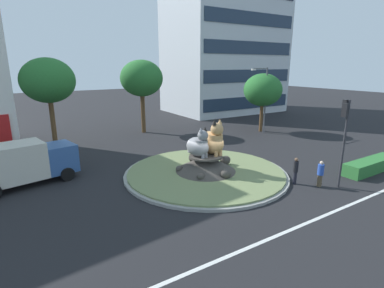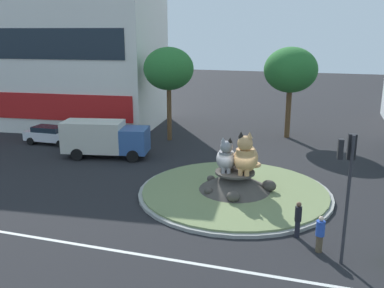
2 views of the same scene
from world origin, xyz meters
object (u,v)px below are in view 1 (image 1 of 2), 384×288
second_tree_near_tower (142,79)px  streetlight_arm (264,96)px  broadleaf_tree_behind_island (48,81)px  traffic_light_mast (344,125)px  pedestrian_blue_shirt (320,173)px  pedestrian_black_shirt (296,170)px  delivery_box_truck (20,163)px  cat_statue_grey (199,146)px  third_tree_left (263,90)px  cat_statue_calico (212,141)px  office_tower (225,10)px

second_tree_near_tower → streetlight_arm: (11.23, -7.61, -1.83)m
broadleaf_tree_behind_island → streetlight_arm: 21.56m
traffic_light_mast → pedestrian_blue_shirt: (-0.83, 0.65, -3.15)m
pedestrian_black_shirt → delivery_box_truck: size_ratio=0.26×
cat_statue_grey → delivery_box_truck: cat_statue_grey is taller
delivery_box_truck → traffic_light_mast: bearing=-44.1°
broadleaf_tree_behind_island → third_tree_left: size_ratio=1.23×
broadleaf_tree_behind_island → second_tree_near_tower: broadleaf_tree_behind_island is taller
cat_statue_calico → office_tower: office_tower is taller
third_tree_left → delivery_box_truck: size_ratio=0.98×
broadleaf_tree_behind_island → streetlight_arm: size_ratio=1.12×
pedestrian_black_shirt → delivery_box_truck: bearing=15.0°
broadleaf_tree_behind_island → pedestrian_black_shirt: size_ratio=4.56×
pedestrian_blue_shirt → traffic_light_mast: bearing=87.1°
third_tree_left → office_tower: bearing=67.4°
cat_statue_grey → streetlight_arm: streetlight_arm is taller
cat_statue_calico → delivery_box_truck: (-11.75, 4.56, -0.83)m
pedestrian_black_shirt → delivery_box_truck: delivery_box_truck is taller
traffic_light_mast → delivery_box_truck: bearing=51.6°
cat_statue_calico → office_tower: size_ratio=0.08×
delivery_box_truck → cat_statue_calico: bearing=-32.4°
traffic_light_mast → second_tree_near_tower: 21.89m
second_tree_near_tower → pedestrian_blue_shirt: 21.64m
second_tree_near_tower → delivery_box_truck: bearing=-140.9°
cat_statue_grey → traffic_light_mast: (6.34, -6.37, 1.85)m
streetlight_arm → delivery_box_truck: streetlight_arm is taller
cat_statue_calico → pedestrian_black_shirt: cat_statue_calico is taller
cat_statue_calico → broadleaf_tree_behind_island: broadleaf_tree_behind_island is taller
second_tree_near_tower → streetlight_arm: size_ratio=1.12×
cat_statue_grey → cat_statue_calico: 1.18m
broadleaf_tree_behind_island → pedestrian_blue_shirt: (13.12, -16.68, -5.38)m
pedestrian_black_shirt → traffic_light_mast: bearing=-177.6°
third_tree_left → pedestrian_black_shirt: bearing=-126.9°
second_tree_near_tower → third_tree_left: bearing=-29.8°
cat_statue_calico → second_tree_near_tower: (1.17, 15.06, 3.73)m
third_tree_left → streetlight_arm: size_ratio=0.91×
delivery_box_truck → office_tower: bearing=20.4°
cat_statue_grey → delivery_box_truck: size_ratio=0.33×
third_tree_left → pedestrian_black_shirt: 16.55m
cat_statue_grey → third_tree_left: size_ratio=0.34×
office_tower → pedestrian_black_shirt: size_ratio=17.87×
third_tree_left → delivery_box_truck: (-24.76, -3.72, -3.25)m
broadleaf_tree_behind_island → delivery_box_truck: size_ratio=1.20×
second_tree_near_tower → streetlight_arm: second_tree_near_tower is taller
traffic_light_mast → office_tower: (14.29, 30.16, 11.91)m
cat_statue_grey → second_tree_near_tower: second_tree_near_tower is taller
streetlight_arm → cat_statue_grey: bearing=26.7°
traffic_light_mast → delivery_box_truck: traffic_light_mast is taller
second_tree_near_tower → cat_statue_grey: bearing=-98.8°
pedestrian_black_shirt → cat_statue_calico: bearing=-7.9°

